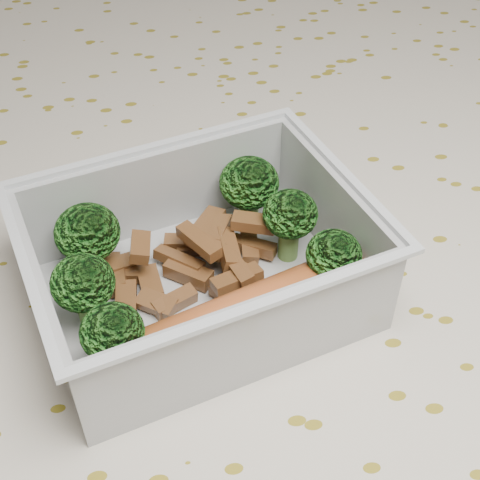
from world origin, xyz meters
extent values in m
cube|color=brown|center=(0.00, 0.00, 0.73)|extent=(1.40, 0.90, 0.04)
cube|color=beige|center=(0.00, 0.00, 0.75)|extent=(1.46, 0.96, 0.01)
cube|color=beige|center=(0.00, 0.48, 0.66)|extent=(1.46, 0.01, 0.18)
cube|color=silver|center=(-0.03, -0.03, 0.76)|extent=(0.21, 0.18, 0.00)
cube|color=silver|center=(-0.04, 0.04, 0.79)|extent=(0.18, 0.05, 0.06)
cube|color=silver|center=(-0.01, -0.09, 0.79)|extent=(0.18, 0.05, 0.06)
cube|color=silver|center=(0.06, 0.00, 0.79)|extent=(0.04, 0.13, 0.06)
cube|color=silver|center=(-0.11, -0.05, 0.79)|extent=(0.04, 0.13, 0.06)
cube|color=silver|center=(-0.04, 0.04, 0.82)|extent=(0.19, 0.06, 0.00)
cube|color=silver|center=(-0.01, -0.10, 0.82)|extent=(0.19, 0.06, 0.00)
cube|color=silver|center=(0.06, 0.00, 0.82)|extent=(0.04, 0.14, 0.00)
cube|color=silver|center=(-0.12, -0.05, 0.82)|extent=(0.04, 0.14, 0.00)
cylinder|color=#608C3F|center=(-0.09, 0.00, 0.77)|extent=(0.02, 0.02, 0.02)
ellipsoid|color=#3B8A27|center=(-0.09, 0.00, 0.79)|extent=(0.04, 0.04, 0.03)
cylinder|color=#608C3F|center=(0.01, 0.03, 0.77)|extent=(0.02, 0.02, 0.02)
ellipsoid|color=#3B8A27|center=(0.01, 0.03, 0.79)|extent=(0.04, 0.04, 0.03)
cylinder|color=#608C3F|center=(-0.09, -0.04, 0.77)|extent=(0.02, 0.02, 0.02)
ellipsoid|color=#3B8A27|center=(-0.09, -0.04, 0.80)|extent=(0.04, 0.04, 0.03)
cylinder|color=#608C3F|center=(0.03, -0.01, 0.77)|extent=(0.02, 0.02, 0.02)
ellipsoid|color=#3B8A27|center=(0.03, -0.01, 0.80)|extent=(0.03, 0.03, 0.03)
cylinder|color=#608C3F|center=(-0.08, -0.08, 0.77)|extent=(0.02, 0.02, 0.02)
ellipsoid|color=#3B8A27|center=(-0.08, -0.08, 0.80)|extent=(0.03, 0.03, 0.03)
cylinder|color=#608C3F|center=(0.05, -0.04, 0.77)|extent=(0.02, 0.02, 0.02)
ellipsoid|color=#3B8A27|center=(0.05, -0.04, 0.80)|extent=(0.03, 0.03, 0.03)
cube|color=brown|center=(-0.01, 0.00, 0.78)|extent=(0.02, 0.03, 0.01)
cube|color=brown|center=(-0.01, -0.03, 0.77)|extent=(0.03, 0.03, 0.01)
cube|color=brown|center=(-0.07, -0.01, 0.77)|extent=(0.02, 0.02, 0.01)
cube|color=brown|center=(-0.05, -0.04, 0.77)|extent=(0.03, 0.02, 0.01)
cube|color=brown|center=(-0.01, -0.01, 0.78)|extent=(0.01, 0.03, 0.01)
cube|color=brown|center=(0.01, 0.00, 0.77)|extent=(0.01, 0.03, 0.01)
cube|color=brown|center=(-0.02, -0.01, 0.79)|extent=(0.03, 0.03, 0.01)
cube|color=brown|center=(0.01, 0.00, 0.79)|extent=(0.03, 0.02, 0.01)
cube|color=brown|center=(-0.02, 0.01, 0.78)|extent=(0.03, 0.03, 0.01)
cube|color=brown|center=(0.00, -0.03, 0.78)|extent=(0.03, 0.02, 0.01)
cube|color=brown|center=(-0.06, -0.02, 0.77)|extent=(0.02, 0.03, 0.01)
cube|color=brown|center=(0.01, 0.00, 0.77)|extent=(0.03, 0.02, 0.01)
cube|color=brown|center=(-0.03, 0.01, 0.77)|extent=(0.02, 0.01, 0.01)
cube|color=brown|center=(-0.08, -0.01, 0.77)|extent=(0.03, 0.02, 0.01)
cube|color=brown|center=(-0.02, 0.01, 0.77)|extent=(0.03, 0.02, 0.01)
cube|color=brown|center=(-0.08, -0.01, 0.77)|extent=(0.02, 0.03, 0.01)
cube|color=brown|center=(-0.07, -0.03, 0.77)|extent=(0.01, 0.03, 0.01)
cube|color=brown|center=(-0.04, -0.01, 0.77)|extent=(0.03, 0.03, 0.01)
cube|color=brown|center=(-0.07, -0.01, 0.77)|extent=(0.01, 0.02, 0.01)
cube|color=brown|center=(-0.03, -0.02, 0.77)|extent=(0.03, 0.03, 0.01)
cube|color=brown|center=(-0.02, -0.01, 0.78)|extent=(0.03, 0.03, 0.01)
cube|color=brown|center=(-0.04, -0.04, 0.77)|extent=(0.03, 0.02, 0.01)
cube|color=brown|center=(-0.06, -0.01, 0.79)|extent=(0.01, 0.02, 0.01)
cube|color=brown|center=(0.00, -0.03, 0.78)|extent=(0.02, 0.03, 0.01)
cylinder|color=#B65526|center=(-0.01, -0.07, 0.78)|extent=(0.14, 0.07, 0.03)
sphere|color=#B65526|center=(0.06, -0.04, 0.78)|extent=(0.03, 0.03, 0.03)
sphere|color=#B65526|center=(-0.08, -0.09, 0.78)|extent=(0.03, 0.03, 0.03)
camera|label=1|loc=(-0.05, -0.30, 1.06)|focal=50.00mm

